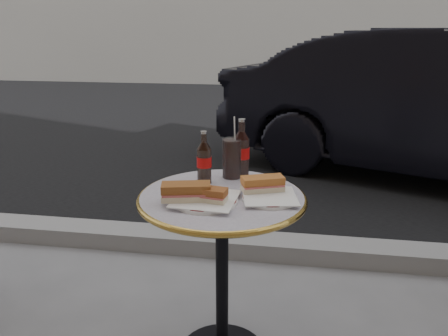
# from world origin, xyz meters

# --- Properties ---
(asphalt_road) EXTENTS (40.00, 8.00, 0.00)m
(asphalt_road) POSITION_xyz_m (0.00, 5.00, 0.00)
(asphalt_road) COLOR black
(asphalt_road) RESTS_ON ground
(curb) EXTENTS (40.00, 0.20, 0.12)m
(curb) POSITION_xyz_m (0.00, 0.90, 0.05)
(curb) COLOR gray
(curb) RESTS_ON ground
(bistro_table) EXTENTS (0.62, 0.62, 0.73)m
(bistro_table) POSITION_xyz_m (0.00, 0.00, 0.37)
(bistro_table) COLOR #BAB2C4
(bistro_table) RESTS_ON ground
(plate_left) EXTENTS (0.27, 0.27, 0.01)m
(plate_left) POSITION_xyz_m (-0.05, -0.08, 0.74)
(plate_left) COLOR white
(plate_left) RESTS_ON bistro_table
(plate_right) EXTENTS (0.20, 0.20, 0.01)m
(plate_right) POSITION_xyz_m (0.18, -0.02, 0.74)
(plate_right) COLOR white
(plate_right) RESTS_ON bistro_table
(sandwich_left_a) EXTENTS (0.18, 0.11, 0.06)m
(sandwich_left_a) POSITION_xyz_m (-0.11, -0.10, 0.77)
(sandwich_left_a) COLOR brown
(sandwich_left_a) RESTS_ON plate_left
(sandwich_left_b) EXTENTS (0.14, 0.08, 0.05)m
(sandwich_left_b) POSITION_xyz_m (-0.03, -0.10, 0.77)
(sandwich_left_b) COLOR brown
(sandwich_left_b) RESTS_ON plate_left
(sandwich_right) EXTENTS (0.17, 0.12, 0.05)m
(sandwich_right) POSITION_xyz_m (0.15, 0.03, 0.77)
(sandwich_right) COLOR #B4672D
(sandwich_right) RESTS_ON plate_right
(cola_bottle_left) EXTENTS (0.08, 0.08, 0.21)m
(cola_bottle_left) POSITION_xyz_m (-0.09, 0.12, 0.84)
(cola_bottle_left) COLOR black
(cola_bottle_left) RESTS_ON bistro_table
(cola_bottle_right) EXTENTS (0.07, 0.07, 0.24)m
(cola_bottle_right) POSITION_xyz_m (0.04, 0.23, 0.85)
(cola_bottle_right) COLOR black
(cola_bottle_right) RESTS_ON bistro_table
(cola_glass) EXTENTS (0.10, 0.10, 0.16)m
(cola_glass) POSITION_xyz_m (0.01, 0.20, 0.81)
(cola_glass) COLOR black
(cola_glass) RESTS_ON bistro_table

